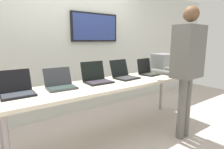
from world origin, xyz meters
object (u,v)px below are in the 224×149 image
Objects in this scene: laptop_station_3 at (124,74)px; laptop_station_1 at (60,84)px; workbench at (113,86)px; laptop_station_2 at (96,78)px; person at (187,61)px; equipment_box at (163,63)px; laptop_station_0 at (17,89)px; laptop_station_4 at (148,71)px.

laptop_station_1 is at bearing 179.98° from laptop_station_3.
laptop_station_2 is at bearing 147.33° from workbench.
laptop_station_1 is 1.68m from person.
workbench is at bearing 141.21° from person.
workbench is 8.10× the size of laptop_station_2.
laptop_station_2 is at bearing 178.51° from laptop_station_3.
laptop_station_1 is at bearing 170.98° from workbench.
laptop_station_1 is at bearing -179.82° from equipment_box.
equipment_box is 1.95m from laptop_station_1.
laptop_station_4 is (2.01, -0.01, 0.00)m from laptop_station_0.
laptop_station_1 is (-1.95, -0.01, -0.11)m from equipment_box.
laptop_station_4 is (1.01, -0.02, -0.00)m from laptop_station_2.
workbench is 8.79× the size of laptop_station_0.
equipment_box is 0.88m from person.
laptop_station_1 is 1.53m from laptop_station_4.
equipment_box is at bearing 0.39° from laptop_station_3.
person reaches higher than equipment_box.
laptop_station_4 reaches higher than workbench.
workbench is at bearing -32.67° from laptop_station_2.
laptop_station_1 is (0.48, 0.00, -0.00)m from laptop_station_0.
person reaches higher than laptop_station_4.
laptop_station_2 reaches higher than laptop_station_3.
workbench is 0.33m from laptop_station_3.
laptop_station_4 is (0.53, -0.01, -0.00)m from laptop_station_3.
equipment_box is 1.12× the size of laptop_station_0.
laptop_station_2 is (0.52, 0.01, 0.01)m from laptop_station_1.
person is (-0.46, -0.74, 0.13)m from equipment_box.
laptop_station_2 reaches higher than workbench.
laptop_station_0 is 2.12m from person.
laptop_station_2 is 0.97× the size of laptop_station_3.
laptop_station_1 reaches higher than workbench.
workbench is 7.84× the size of laptop_station_3.
workbench is 8.39× the size of laptop_station_4.
laptop_station_2 is at bearing 179.75° from equipment_box.
laptop_station_3 is 1.07× the size of laptop_station_4.
laptop_station_2 is 1.25m from person.
laptop_station_0 is 0.92× the size of laptop_station_2.
laptop_station_0 is (-2.43, -0.01, -0.11)m from equipment_box.
person is (1.97, -0.74, 0.24)m from laptop_station_0.
laptop_station_4 reaches higher than laptop_station_0.
equipment_box is 1.03× the size of laptop_station_2.
laptop_station_3 reaches higher than laptop_station_0.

